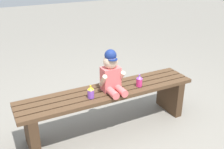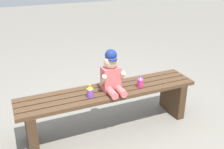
# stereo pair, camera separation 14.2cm
# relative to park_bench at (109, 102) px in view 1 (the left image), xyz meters

# --- Properties ---
(ground_plane) EXTENTS (16.00, 16.00, 0.00)m
(ground_plane) POSITION_rel_park_bench_xyz_m (0.00, 0.00, -0.30)
(ground_plane) COLOR gray
(park_bench) EXTENTS (1.76, 0.36, 0.43)m
(park_bench) POSITION_rel_park_bench_xyz_m (0.00, 0.00, 0.00)
(park_bench) COLOR #513823
(park_bench) RESTS_ON ground_plane
(child_figure) EXTENTS (0.23, 0.27, 0.40)m
(child_figure) POSITION_rel_park_bench_xyz_m (0.02, -0.02, 0.31)
(child_figure) COLOR #E56666
(child_figure) RESTS_ON park_bench
(sippy_cup_left) EXTENTS (0.06, 0.06, 0.12)m
(sippy_cup_left) POSITION_rel_park_bench_xyz_m (-0.21, -0.06, 0.19)
(sippy_cup_left) COLOR #8C4CCC
(sippy_cup_left) RESTS_ON park_bench
(sippy_cup_right) EXTENTS (0.06, 0.06, 0.12)m
(sippy_cup_right) POSITION_rel_park_bench_xyz_m (0.30, -0.06, 0.19)
(sippy_cup_right) COLOR #E5337F
(sippy_cup_right) RESTS_ON park_bench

